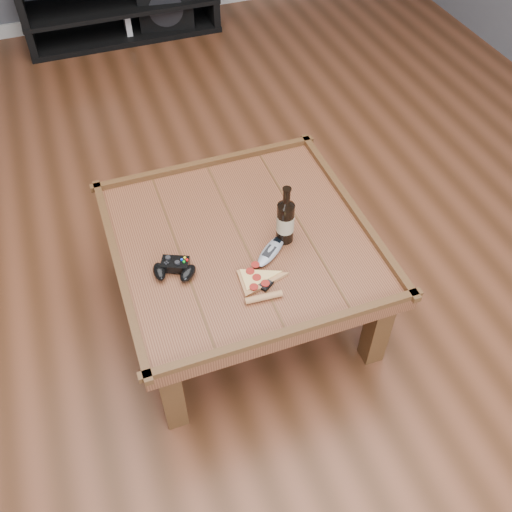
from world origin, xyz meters
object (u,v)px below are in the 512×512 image
object	(u,v)px
coffee_table	(242,248)
remote_control	(271,250)
game_console	(128,25)
game_controller	(174,269)
pizza_slice	(258,282)
media_console	(119,1)
smartphone	(259,281)
beer_bottle	(285,220)

from	to	relation	value
coffee_table	remote_control	bearing A→B (deg)	-54.25
coffee_table	game_console	bearing A→B (deg)	89.51
game_controller	pizza_slice	xyz separation A→B (m)	(0.27, -0.15, -0.01)
pizza_slice	remote_control	distance (m)	0.16
coffee_table	media_console	size ratio (longest dim) A/B	0.74
smartphone	remote_control	bearing A→B (deg)	16.49
coffee_table	game_console	xyz separation A→B (m)	(0.02, 2.68, -0.30)
coffee_table	game_controller	bearing A→B (deg)	-163.78
pizza_slice	game_controller	bearing A→B (deg)	155.03
media_console	game_console	size ratio (longest dim) A/B	6.89
coffee_table	game_console	size ratio (longest dim) A/B	5.07
beer_bottle	remote_control	bearing A→B (deg)	-145.92
game_console	beer_bottle	bearing A→B (deg)	-84.83
game_console	media_console	bearing A→B (deg)	111.37
coffee_table	game_console	world-z (taller)	coffee_table
remote_control	game_controller	bearing A→B (deg)	-134.57
smartphone	game_console	world-z (taller)	smartphone
media_console	remote_control	size ratio (longest dim) A/B	7.77
media_console	smartphone	xyz separation A→B (m)	(-0.01, -2.98, 0.21)
coffee_table	smartphone	bearing A→B (deg)	-93.30
media_console	smartphone	distance (m)	2.99
smartphone	game_controller	bearing A→B (deg)	117.05
beer_bottle	smartphone	world-z (taller)	beer_bottle
beer_bottle	game_console	distance (m)	2.79
media_console	pizza_slice	world-z (taller)	media_console
pizza_slice	smartphone	size ratio (longest dim) A/B	2.29
pizza_slice	game_console	distance (m)	2.94
game_controller	game_console	size ratio (longest dim) A/B	0.83
pizza_slice	game_console	bearing A→B (deg)	93.28
beer_bottle	smartphone	xyz separation A→B (m)	(-0.17, -0.17, -0.10)
media_console	pizza_slice	bearing A→B (deg)	-90.37
coffee_table	media_console	world-z (taller)	media_console
beer_bottle	game_controller	bearing A→B (deg)	-176.98
remote_control	game_console	xyz separation A→B (m)	(-0.06, 2.80, -0.37)
media_console	beer_bottle	bearing A→B (deg)	-86.81
beer_bottle	game_console	size ratio (longest dim) A/B	1.29
media_console	smartphone	world-z (taller)	media_console
beer_bottle	smartphone	distance (m)	0.26
beer_bottle	smartphone	size ratio (longest dim) A/B	2.35
beer_bottle	coffee_table	bearing A→B (deg)	158.58
beer_bottle	game_controller	world-z (taller)	beer_bottle
beer_bottle	remote_control	distance (m)	0.13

